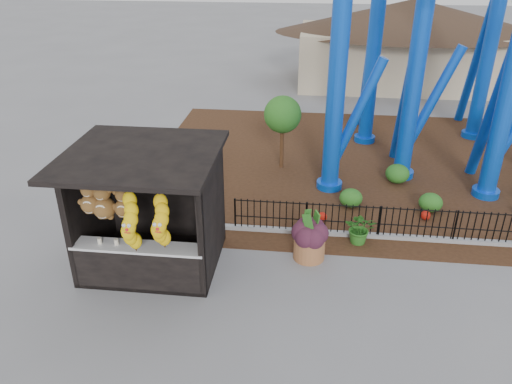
# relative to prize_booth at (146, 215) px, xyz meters

# --- Properties ---
(ground) EXTENTS (120.00, 120.00, 0.00)m
(ground) POSITION_rel_prize_booth_xyz_m (3.02, -0.90, -1.54)
(ground) COLOR slate
(ground) RESTS_ON ground
(mulch_bed) EXTENTS (18.00, 12.00, 0.02)m
(mulch_bed) POSITION_rel_prize_booth_xyz_m (7.02, 7.10, -1.53)
(mulch_bed) COLOR #331E11
(mulch_bed) RESTS_ON ground
(curb) EXTENTS (18.00, 0.18, 0.12)m
(curb) POSITION_rel_prize_booth_xyz_m (7.02, 2.10, -1.48)
(curb) COLOR gray
(curb) RESTS_ON ground
(prize_booth) EXTENTS (3.50, 3.40, 3.12)m
(prize_booth) POSITION_rel_prize_booth_xyz_m (0.00, 0.00, 0.00)
(prize_booth) COLOR black
(prize_booth) RESTS_ON ground
(picket_fence) EXTENTS (12.20, 0.06, 1.00)m
(picket_fence) POSITION_rel_prize_booth_xyz_m (7.92, 2.10, -1.04)
(picket_fence) COLOR black
(picket_fence) RESTS_ON ground
(terracotta_planter) EXTENTS (1.06, 1.06, 0.63)m
(terracotta_planter) POSITION_rel_prize_booth_xyz_m (3.93, 0.92, -1.22)
(terracotta_planter) COLOR #9A5F38
(terracotta_planter) RESTS_ON ground
(planter_foliage) EXTENTS (0.70, 0.70, 0.64)m
(planter_foliage) POSITION_rel_prize_booth_xyz_m (3.93, 0.92, -0.59)
(planter_foliage) COLOR #371625
(planter_foliage) RESTS_ON terracotta_planter
(potted_plant) EXTENTS (0.91, 0.82, 0.91)m
(potted_plant) POSITION_rel_prize_booth_xyz_m (5.28, 1.80, -1.08)
(potted_plant) COLOR #2B5B1A
(potted_plant) RESTS_ON ground
(landscaping) EXTENTS (8.00, 3.48, 0.64)m
(landscaping) POSITION_rel_prize_booth_xyz_m (7.73, 4.55, -1.25)
(landscaping) COLOR #245B1A
(landscaping) RESTS_ON mulch_bed
(pavilion) EXTENTS (15.00, 15.00, 4.80)m
(pavilion) POSITION_rel_prize_booth_xyz_m (9.02, 19.10, 1.53)
(pavilion) COLOR #BFAD8C
(pavilion) RESTS_ON ground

